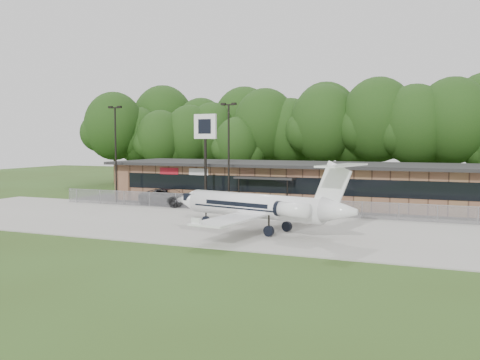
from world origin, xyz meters
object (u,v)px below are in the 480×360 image
at_px(terminal, 300,183).
at_px(suv, 169,197).
at_px(business_jet, 262,207).
at_px(pole_sign, 205,136).

height_order(terminal, suv, terminal).
distance_m(business_jet, pole_sign, 16.01).
bearing_deg(terminal, business_jet, -82.49).
relative_size(business_jet, suv, 2.47).
xyz_separation_m(terminal, business_jet, (2.44, -18.48, -0.29)).
xyz_separation_m(business_jet, suv, (-14.16, 11.12, -1.01)).
height_order(terminal, business_jet, business_jet).
bearing_deg(suv, business_jet, -116.76).
distance_m(suv, pole_sign, 7.42).
xyz_separation_m(terminal, pole_sign, (-7.63, -7.15, 4.88)).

